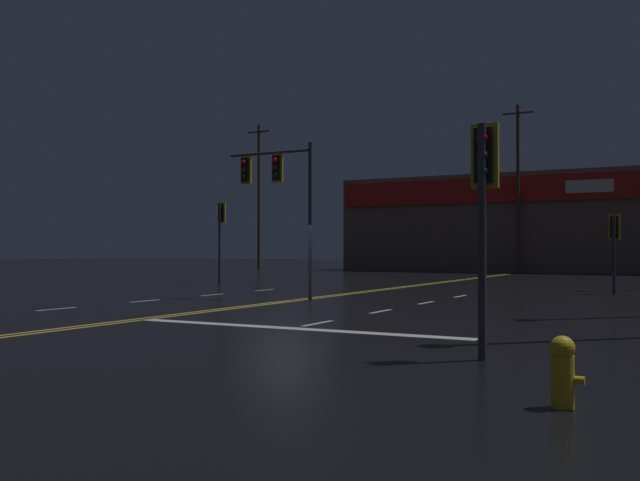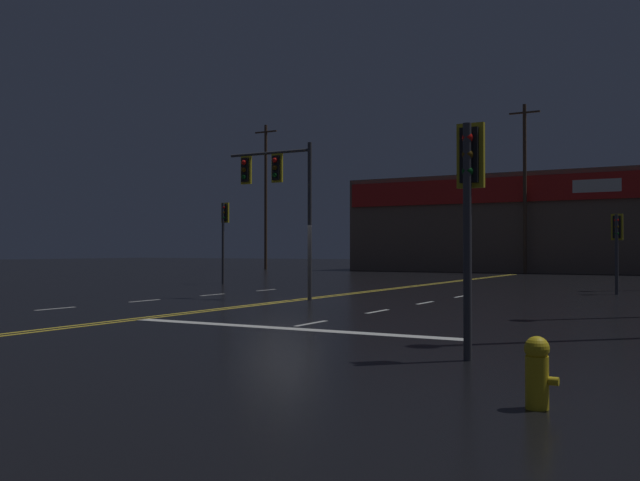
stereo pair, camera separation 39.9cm
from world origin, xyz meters
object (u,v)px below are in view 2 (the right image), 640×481
object	(u,v)px
traffic_signal_corner_northwest	(224,224)
traffic_signal_corner_southeast	(469,185)
traffic_signal_median	(276,183)
fire_hydrant	(537,371)
traffic_signal_corner_northeast	(617,235)

from	to	relation	value
traffic_signal_corner_northwest	traffic_signal_corner_southeast	world-z (taller)	traffic_signal_corner_northwest
traffic_signal_median	traffic_signal_corner_northwest	xyz separation A→B (m)	(-7.98, 7.73, -1.04)
fire_hydrant	traffic_signal_corner_northeast	bearing A→B (deg)	94.37
traffic_signal_corner_southeast	traffic_signal_median	bearing A→B (deg)	134.60
traffic_signal_corner_northwest	traffic_signal_corner_northeast	size ratio (longest dim) A/B	1.32
traffic_signal_median	traffic_signal_corner_northwest	distance (m)	11.16
traffic_signal_median	traffic_signal_corner_northeast	distance (m)	12.98
traffic_signal_corner_northeast	fire_hydrant	xyz separation A→B (m)	(1.62, -21.13, -1.81)
traffic_signal_corner_northeast	fire_hydrant	size ratio (longest dim) A/B	3.99
traffic_signal_median	traffic_signal_corner_northwest	bearing A→B (deg)	135.91
traffic_signal_corner_southeast	traffic_signal_corner_northeast	bearing A→B (deg)	89.97
traffic_signal_corner_northeast	fire_hydrant	bearing A→B (deg)	-85.63
traffic_signal_corner_northwest	traffic_signal_corner_southeast	bearing A→B (deg)	-44.82
traffic_signal_corner_northwest	traffic_signal_corner_northeast	world-z (taller)	traffic_signal_corner_northwest
traffic_signal_median	traffic_signal_corner_southeast	distance (m)	14.22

